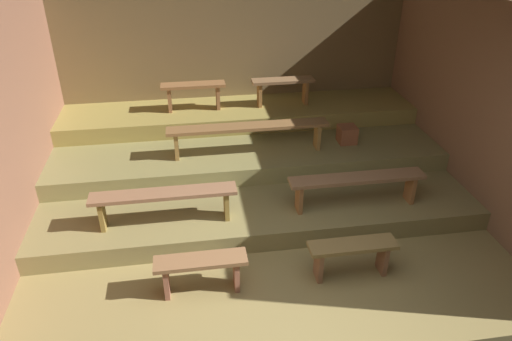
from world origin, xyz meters
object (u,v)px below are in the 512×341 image
object	(u,v)px
bench_upper_left	(193,90)
bench_upper_right	(283,86)
bench_floor_right	(352,252)
bench_lower_right	(357,182)
bench_floor_left	(201,267)
wooden_crate_middle	(347,134)
bench_middle_center	(248,130)
bench_lower_left	(164,198)

from	to	relation	value
bench_upper_left	bench_upper_right	distance (m)	1.36
bench_floor_right	bench_upper_right	distance (m)	3.22
bench_floor_right	bench_lower_right	bearing A→B (deg)	69.31
bench_floor_left	wooden_crate_middle	size ratio (longest dim) A/B	3.75
bench_floor_left	bench_floor_right	bearing A→B (deg)	0.00
bench_middle_center	wooden_crate_middle	world-z (taller)	bench_middle_center
bench_upper_left	bench_upper_right	size ratio (longest dim) A/B	1.00
wooden_crate_middle	bench_lower_left	bearing A→B (deg)	-153.99
bench_lower_right	wooden_crate_middle	size ratio (longest dim) A/B	6.66
bench_lower_right	bench_floor_left	bearing A→B (deg)	-154.29
bench_floor_right	bench_lower_left	size ratio (longest dim) A/B	0.56
bench_upper_right	wooden_crate_middle	bearing A→B (deg)	-53.20
bench_lower_left	bench_middle_center	world-z (taller)	bench_middle_center
bench_upper_right	wooden_crate_middle	size ratio (longest dim) A/B	3.88
bench_floor_left	wooden_crate_middle	distance (m)	3.09
bench_floor_left	wooden_crate_middle	world-z (taller)	wooden_crate_middle
bench_middle_center	wooden_crate_middle	size ratio (longest dim) A/B	8.83
bench_lower_left	bench_floor_right	bearing A→B (deg)	-25.71
bench_lower_left	bench_lower_right	world-z (taller)	same
bench_middle_center	wooden_crate_middle	bearing A→B (deg)	4.26
bench_middle_center	bench_upper_left	world-z (taller)	bench_upper_left
bench_upper_left	bench_floor_right	bearing A→B (deg)	-65.07
bench_upper_right	bench_upper_left	bearing A→B (deg)	180.00
bench_lower_right	bench_upper_right	bearing A→B (deg)	101.33
bench_upper_left	wooden_crate_middle	world-z (taller)	bench_upper_left
bench_floor_left	bench_floor_right	world-z (taller)	same
bench_lower_left	wooden_crate_middle	xyz separation A→B (m)	(2.54, 1.24, 0.04)
bench_lower_right	bench_floor_right	bearing A→B (deg)	-110.69
bench_floor_left	bench_lower_left	bearing A→B (deg)	110.69
bench_lower_right	bench_upper_left	world-z (taller)	bench_upper_left
bench_lower_left	bench_lower_right	size ratio (longest dim) A/B	1.00
bench_lower_right	bench_middle_center	xyz separation A→B (m)	(-1.14, 1.13, 0.25)
bench_middle_center	bench_upper_left	distance (m)	1.29
bench_upper_left	wooden_crate_middle	distance (m)	2.35
bench_upper_right	bench_floor_left	bearing A→B (deg)	-114.93
bench_floor_left	bench_lower_right	world-z (taller)	bench_lower_right
bench_floor_right	bench_lower_left	bearing A→B (deg)	154.29
bench_upper_left	wooden_crate_middle	size ratio (longest dim) A/B	3.88
bench_floor_right	bench_upper_right	size ratio (longest dim) A/B	0.97
bench_middle_center	bench_upper_right	size ratio (longest dim) A/B	2.27
bench_floor_left	bench_upper_left	size ratio (longest dim) A/B	0.97
bench_floor_right	bench_upper_left	distance (m)	3.54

